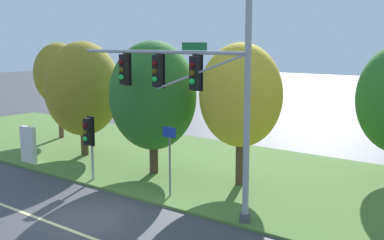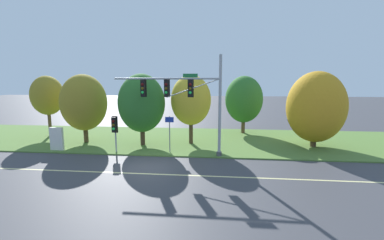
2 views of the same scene
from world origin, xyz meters
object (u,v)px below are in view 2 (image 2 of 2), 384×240
Objects in this scene: traffic_signal_mast at (187,96)px; tree_right_far at (316,107)px; tree_nearest_road at (47,96)px; info_kiosk at (57,139)px; tree_behind_signpost at (142,103)px; tree_tall_centre at (244,99)px; pedestrian_signal_near_kerb at (114,127)px; route_sign_post at (170,130)px; tree_mid_verge at (191,100)px; tree_left_of_mast at (84,103)px.

tree_right_far is (10.68, 3.64, -1.13)m from traffic_signal_mast.
tree_nearest_road is 7.42m from info_kiosk.
info_kiosk is at bearing -159.04° from tree_behind_signpost.
traffic_signal_mast is at bearing -20.03° from tree_nearest_road.
info_kiosk is at bearing -151.32° from tree_tall_centre.
pedestrian_signal_near_kerb is 3.49m from tree_behind_signpost.
traffic_signal_mast reaches higher than info_kiosk.
traffic_signal_mast is 2.81× the size of pedestrian_signal_near_kerb.
route_sign_post is at bearing -19.88° from tree_nearest_road.
tree_tall_centre is at bearing 45.71° from tree_mid_verge.
tree_right_far is at bearing -0.32° from tree_mid_verge.
tree_nearest_road is at bearing 173.17° from tree_mid_verge.
route_sign_post is (4.33, 0.52, -0.27)m from pedestrian_signal_near_kerb.
traffic_signal_mast reaches higher than tree_right_far.
tree_mid_verge reaches higher than pedestrian_signal_near_kerb.
tree_left_of_mast is 16.15m from tree_tall_centre.
tree_nearest_road is at bearing 155.83° from tree_left_of_mast.
tree_behind_signpost is at bearing -14.20° from tree_nearest_road.
tree_nearest_road is 15.09m from tree_mid_verge.
traffic_signal_mast is 1.33× the size of tree_mid_verge.
route_sign_post is 9.04m from tree_left_of_mast.
info_kiosk is at bearing -171.15° from tree_right_far.
traffic_signal_mast is at bearing -17.79° from tree_left_of_mast.
pedestrian_signal_near_kerb is 4.37m from route_sign_post.
route_sign_post reaches higher than info_kiosk.
traffic_signal_mast is at bearing -119.55° from tree_tall_centre.
tree_right_far is at bearing 8.85° from info_kiosk.
tree_mid_verge is at bearing 17.56° from info_kiosk.
tree_tall_centre is (15.05, 5.86, -0.03)m from tree_left_of_mast.
info_kiosk is (-5.10, 0.22, -1.16)m from pedestrian_signal_near_kerb.
info_kiosk is (-9.43, -0.30, -0.89)m from route_sign_post.
tree_left_of_mast is (5.14, -2.31, -0.48)m from tree_nearest_road.
route_sign_post is at bearing 1.81° from info_kiosk.
route_sign_post is at bearing -37.39° from tree_behind_signpost.
tree_behind_signpost reaches higher than info_kiosk.
pedestrian_signal_near_kerb is at bearing -30.39° from tree_nearest_road.
tree_nearest_road is at bearing 160.12° from route_sign_post.
pedestrian_signal_near_kerb reaches higher than route_sign_post.
tree_behind_signpost reaches higher than tree_left_of_mast.
tree_right_far reaches higher than tree_mid_verge.
tree_tall_centre is (20.19, 3.55, -0.50)m from tree_nearest_road.
traffic_signal_mast is 1.31× the size of tree_behind_signpost.
tree_nearest_road is 0.98× the size of tree_behind_signpost.
info_kiosk is at bearing -162.44° from tree_mid_verge.
traffic_signal_mast reaches higher than tree_tall_centre.
tree_mid_verge is (14.98, -1.79, -0.22)m from tree_nearest_road.
route_sign_post is 9.48m from info_kiosk.
pedestrian_signal_near_kerb is at bearing -167.74° from tree_right_far.
tree_behind_signpost is at bearing 142.61° from route_sign_post.
tree_behind_signpost is at bearing -146.57° from tree_tall_centre.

